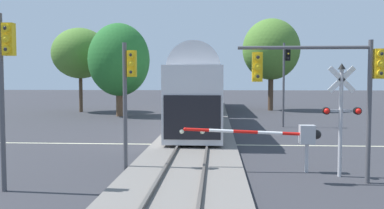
% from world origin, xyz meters
% --- Properties ---
extents(ground_plane, '(220.00, 220.00, 0.00)m').
position_xyz_m(ground_plane, '(0.00, 0.00, 0.00)').
color(ground_plane, '#333338').
extents(road_centre_stripe, '(44.00, 0.20, 0.01)m').
position_xyz_m(road_centre_stripe, '(0.00, 0.00, 0.00)').
color(road_centre_stripe, beige).
rests_on(road_centre_stripe, ground).
extents(railway_track, '(4.40, 80.00, 0.32)m').
position_xyz_m(railway_track, '(0.00, 0.00, 0.10)').
color(railway_track, slate).
rests_on(railway_track, ground).
extents(commuter_train, '(3.04, 38.76, 5.16)m').
position_xyz_m(commuter_train, '(0.00, 15.61, 2.79)').
color(commuter_train, silver).
rests_on(commuter_train, railway_track).
extents(crossing_gate_near, '(5.21, 0.40, 1.80)m').
position_xyz_m(crossing_gate_near, '(4.08, -6.39, 1.40)').
color(crossing_gate_near, '#B7B7BC').
rests_on(crossing_gate_near, ground).
extents(crossing_signal_mast, '(1.36, 0.44, 4.10)m').
position_xyz_m(crossing_signal_mast, '(5.64, -7.04, 2.50)').
color(crossing_signal_mast, '#B2B2B7').
rests_on(crossing_signal_mast, ground).
extents(traffic_signal_median, '(0.53, 0.38, 4.92)m').
position_xyz_m(traffic_signal_median, '(-2.18, -6.52, 3.30)').
color(traffic_signal_median, '#4C4C51').
rests_on(traffic_signal_median, ground).
extents(traffic_signal_far_side, '(0.53, 0.38, 6.17)m').
position_xyz_m(traffic_signal_far_side, '(6.20, 8.53, 4.11)').
color(traffic_signal_far_side, '#4C4C51').
rests_on(traffic_signal_far_side, ground).
extents(traffic_signal_near_left, '(0.53, 0.38, 5.56)m').
position_xyz_m(traffic_signal_near_left, '(-5.37, -9.65, 3.72)').
color(traffic_signal_near_left, '#4C4C51').
rests_on(traffic_signal_near_left, ground).
extents(traffic_signal_near_right, '(4.87, 0.38, 4.84)m').
position_xyz_m(traffic_signal_near_right, '(4.98, -7.93, 3.64)').
color(traffic_signal_near_right, '#4C4C51').
rests_on(traffic_signal_near_right, ground).
extents(oak_behind_train, '(5.81, 5.81, 8.80)m').
position_xyz_m(oak_behind_train, '(-8.07, 16.72, 5.35)').
color(oak_behind_train, brown).
rests_on(oak_behind_train, ground).
extents(elm_centre_background, '(6.39, 6.39, 10.28)m').
position_xyz_m(elm_centre_background, '(7.26, 24.89, 6.85)').
color(elm_centre_background, '#4C3828').
rests_on(elm_centre_background, ground).
extents(pine_left_background, '(6.00, 6.00, 8.97)m').
position_xyz_m(pine_left_background, '(-13.39, 21.47, 6.28)').
color(pine_left_background, '#4C3828').
rests_on(pine_left_background, ground).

